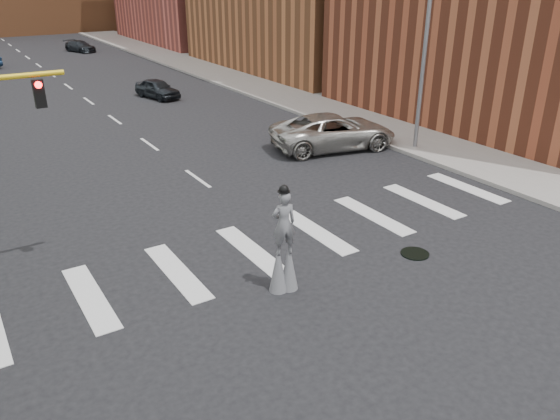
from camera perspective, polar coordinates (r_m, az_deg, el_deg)
name	(u,v)px	position (r m, az deg, el deg)	size (l,w,h in m)	color
ground_plane	(302,253)	(17.54, 2.30, -4.50)	(160.00, 160.00, 0.00)	black
sidewalk_right	(253,83)	(44.06, -2.80, 13.07)	(5.00, 90.00, 0.18)	gray
manhole	(415,254)	(17.96, 13.91, -4.44)	(0.90, 0.90, 0.04)	black
streetlight	(423,49)	(27.37, 14.76, 15.93)	(2.05, 0.20, 9.00)	slate
stilt_performer	(284,249)	(15.01, 0.39, -4.07)	(0.83, 0.58, 3.17)	#342314
suv_crossing	(334,131)	(27.75, 5.62, 8.18)	(2.90, 6.30, 1.75)	#AFACA5
car_near	(157,89)	(40.05, -12.70, 12.27)	(1.56, 3.87, 1.32)	black
car_far	(80,46)	(66.02, -20.16, 15.76)	(1.66, 4.09, 1.19)	black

